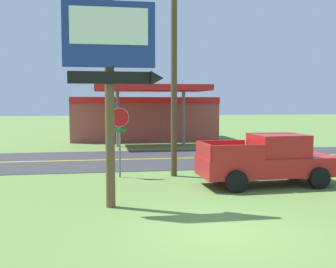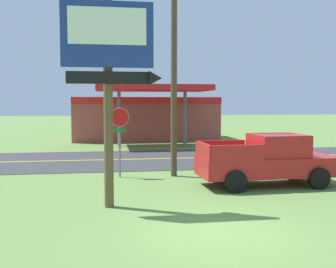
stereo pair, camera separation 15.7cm
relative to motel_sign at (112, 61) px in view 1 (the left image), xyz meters
name	(u,v)px [view 1 (the left image)]	position (x,y,z in m)	size (l,w,h in m)	color
ground_plane	(220,232)	(2.54, -2.72, -4.39)	(180.00, 180.00, 0.00)	#5B7F3D
road_asphalt	(154,159)	(2.54, 10.28, -4.38)	(140.00, 8.00, 0.02)	#333335
road_centre_line	(154,159)	(2.54, 10.28, -4.37)	(126.00, 0.20, 0.01)	gold
motel_sign	(112,61)	(0.00, 0.00, 0.00)	(2.95, 0.54, 6.40)	brown
stop_sign	(120,130)	(0.43, 5.04, -2.37)	(0.80, 0.08, 2.95)	slate
utility_pole	(174,55)	(2.74, 4.95, 0.80)	(1.83, 0.26, 9.78)	brown
gas_station	(143,117)	(3.21, 22.72, -2.45)	(12.00, 11.50, 4.40)	#A84C42
pickup_red_parked_on_lawn	(268,160)	(5.98, 2.47, -3.43)	(5.27, 2.40, 1.96)	red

